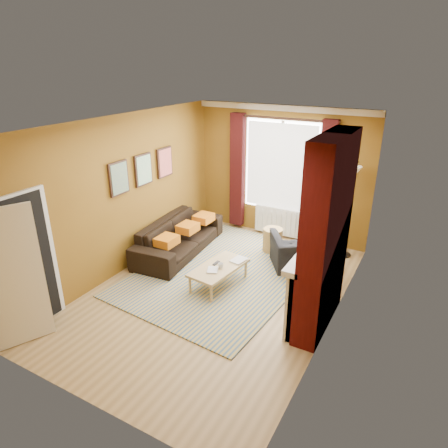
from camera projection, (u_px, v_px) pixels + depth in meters
The scene contains 12 objects.
ground at pixel (217, 292), 6.74m from camera, with size 5.50×5.50×0.00m, color olive.
room_walls at pixel (261, 217), 6.16m from camera, with size 3.82×5.54×2.83m.
striped_rug at pixel (224, 272), 7.34m from camera, with size 3.02×3.97×0.02m.
sofa at pixel (179, 236), 8.02m from camera, with size 2.31×0.90×0.67m, color black.
armchair at pixel (300, 252), 7.40m from camera, with size 1.00×0.87×0.65m, color black.
coffee_table at pixel (219, 268), 6.81m from camera, with size 0.70×1.18×0.37m.
wicker_stool at pixel (273, 240), 8.07m from camera, with size 0.43×0.43×0.49m.
floor_lamp at pixel (352, 186), 7.44m from camera, with size 0.32×0.32×1.82m.
book_a at pixel (207, 270), 6.66m from camera, with size 0.17×0.23×0.02m, color #999999.
book_b at pixel (234, 258), 7.05m from camera, with size 0.21×0.29×0.02m, color #999999.
mug at pixel (221, 266), 6.72m from camera, with size 0.10×0.10×0.09m, color #999999.
tv_remote at pixel (216, 263), 6.88m from camera, with size 0.06×0.16×0.02m.
Camera 1 is at (2.91, -5.00, 3.65)m, focal length 32.00 mm.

